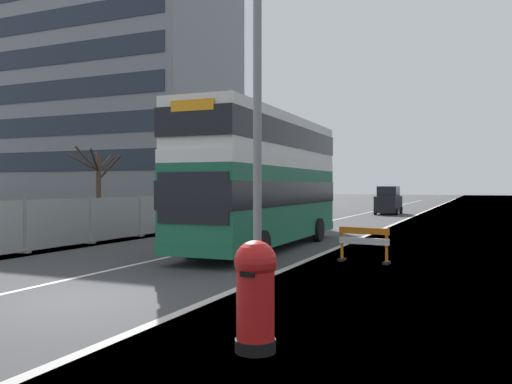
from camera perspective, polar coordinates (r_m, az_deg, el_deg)
ground at (r=11.52m, az=-18.14°, el=-11.59°), size 140.00×280.00×0.10m
double_decker_bus at (r=20.34m, az=0.95°, el=1.46°), size 2.97×11.53×5.03m
lamppost_foreground at (r=11.39m, az=0.15°, el=8.99°), size 0.29×0.70×8.55m
red_pillar_postbox at (r=7.77m, az=-0.06°, el=-10.53°), size 0.62×0.62×1.61m
roadworks_barrier at (r=16.97m, az=11.48°, el=-5.16°), size 1.62×0.62×1.09m
construction_site_fence at (r=23.10m, az=-17.35°, el=-3.01°), size 0.44×13.80×1.94m
car_oncoming_near at (r=39.29m, az=4.19°, el=-1.35°), size 2.09×4.45×2.15m
car_receding_mid at (r=46.07m, az=14.01°, el=-0.98°), size 1.91×3.98×2.35m
bare_tree_far_verge_near at (r=37.35m, az=-16.58°, el=1.25°), size 3.36×3.45×5.05m
bare_tree_far_verge_mid at (r=51.21m, az=-0.96°, el=0.53°), size 2.62×2.83×4.89m
bare_tree_far_verge_far at (r=58.18m, az=3.94°, el=0.57°), size 2.41×2.65×4.86m
backdrop_office_block at (r=56.94m, az=-16.31°, el=9.43°), size 25.86×13.70×22.19m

